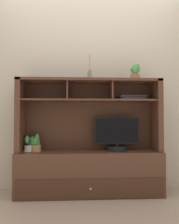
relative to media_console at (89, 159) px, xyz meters
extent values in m
cube|color=tan|center=(0.00, -0.01, -0.40)|extent=(6.00, 6.00, 0.02)
cube|color=beige|center=(0.00, 0.23, 1.01)|extent=(6.00, 0.02, 2.80)
cube|color=#4E2E20|center=(0.00, -0.01, -0.15)|extent=(1.66, 0.41, 0.49)
cube|color=#402518|center=(0.00, -0.22, -0.27)|extent=(1.59, 0.01, 0.21)
sphere|color=silver|center=(0.00, -0.23, -0.27)|extent=(0.02, 0.02, 0.02)
cube|color=#4E2E20|center=(-0.80, -0.01, 0.52)|extent=(0.06, 0.31, 0.84)
cube|color=#4E2E20|center=(0.80, -0.01, 0.52)|extent=(0.06, 0.31, 0.84)
cube|color=#402518|center=(0.00, 0.14, 0.50)|extent=(1.60, 0.02, 0.81)
cube|color=#4E2E20|center=(0.00, -0.01, 0.92)|extent=(1.66, 0.31, 0.03)
cube|color=#4E2E20|center=(0.00, -0.01, 0.69)|extent=(1.54, 0.28, 0.02)
cube|color=#4E2E20|center=(-0.26, -0.01, 0.80)|extent=(0.02, 0.26, 0.20)
cube|color=#4E2E20|center=(0.26, -0.01, 0.80)|extent=(0.02, 0.26, 0.20)
cylinder|color=black|center=(0.32, 0.00, 0.13)|extent=(0.23, 0.23, 0.05)
cylinder|color=black|center=(0.32, 0.00, 0.17)|extent=(0.04, 0.04, 0.03)
cube|color=black|center=(0.32, 0.00, 0.34)|extent=(0.53, 0.03, 0.31)
cube|color=black|center=(0.32, -0.01, 0.34)|extent=(0.50, 0.00, 0.28)
cylinder|color=#AC7C4B|center=(-0.62, 0.00, 0.14)|extent=(0.11, 0.11, 0.07)
cylinder|color=#AC7C4B|center=(-0.62, 0.00, 0.10)|extent=(0.13, 0.13, 0.01)
ellipsoid|color=#42853D|center=(-0.60, 0.00, 0.24)|extent=(0.04, 0.05, 0.12)
ellipsoid|color=#42853D|center=(-0.60, 0.01, 0.19)|extent=(0.06, 0.06, 0.11)
ellipsoid|color=#42853D|center=(-0.63, 0.03, 0.19)|extent=(0.06, 0.08, 0.07)
ellipsoid|color=#42853D|center=(-0.65, -0.01, 0.20)|extent=(0.06, 0.07, 0.11)
ellipsoid|color=#42853D|center=(-0.63, -0.03, 0.21)|extent=(0.05, 0.06, 0.09)
ellipsoid|color=#42853D|center=(-0.61, -0.02, 0.23)|extent=(0.04, 0.08, 0.13)
cylinder|color=silver|center=(-0.70, 0.02, 0.13)|extent=(0.13, 0.13, 0.07)
cylinder|color=silver|center=(-0.70, 0.02, 0.10)|extent=(0.15, 0.15, 0.01)
ellipsoid|color=#3D8444|center=(-0.66, 0.03, 0.22)|extent=(0.07, 0.06, 0.10)
ellipsoid|color=#3D8444|center=(-0.72, 0.05, 0.21)|extent=(0.07, 0.04, 0.10)
ellipsoid|color=#3D8444|center=(-0.72, -0.02, 0.24)|extent=(0.05, 0.08, 0.09)
cube|color=slate|center=(0.52, 0.03, 0.71)|extent=(0.36, 0.17, 0.02)
cube|color=slate|center=(0.52, 0.04, 0.72)|extent=(0.28, 0.16, 0.01)
cube|color=slate|center=(0.51, 0.03, 0.73)|extent=(0.32, 0.16, 0.01)
cube|color=#2B2E3F|center=(0.52, 0.04, 0.75)|extent=(0.32, 0.22, 0.01)
cylinder|color=slate|center=(0.00, -0.03, 0.98)|extent=(0.05, 0.05, 0.09)
cylinder|color=slate|center=(0.00, -0.03, 1.04)|extent=(0.02, 0.02, 0.02)
cylinder|color=tan|center=(0.00, -0.03, 1.13)|extent=(0.00, 0.05, 0.20)
cylinder|color=tan|center=(0.00, -0.03, 1.13)|extent=(0.04, 0.03, 0.21)
cylinder|color=tan|center=(0.00, -0.03, 1.13)|extent=(0.04, 0.02, 0.21)
cylinder|color=tan|center=(0.00, -0.03, 1.13)|extent=(0.00, 0.03, 0.21)
cylinder|color=tan|center=(0.00, -0.03, 1.13)|extent=(0.03, 0.02, 0.21)
cylinder|color=tan|center=(0.00, -0.03, 1.13)|extent=(0.04, 0.02, 0.21)
cylinder|color=#AD6849|center=(0.54, -0.02, 0.97)|extent=(0.11, 0.11, 0.06)
cylinder|color=#AD6849|center=(0.54, -0.02, 0.94)|extent=(0.13, 0.13, 0.01)
ellipsoid|color=#4C974F|center=(0.57, -0.03, 1.08)|extent=(0.05, 0.04, 0.11)
ellipsoid|color=#4C974F|center=(0.55, 0.01, 1.06)|extent=(0.08, 0.06, 0.12)
ellipsoid|color=#4C974F|center=(0.52, -0.02, 1.06)|extent=(0.07, 0.07, 0.07)
ellipsoid|color=#4C974F|center=(0.53, -0.05, 1.06)|extent=(0.07, 0.08, 0.14)
camera|label=1|loc=(-0.13, -2.55, 0.48)|focal=34.88mm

